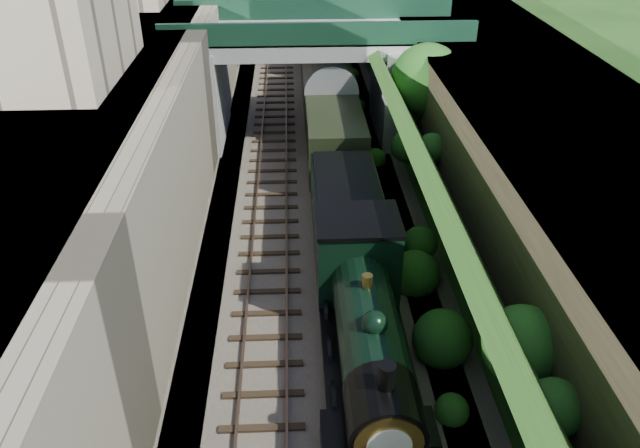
{
  "coord_description": "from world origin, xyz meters",
  "views": [
    {
      "loc": [
        -0.92,
        -10.43,
        14.43
      ],
      "look_at": [
        0.0,
        8.96,
        2.88
      ],
      "focal_mm": 35.0,
      "sensor_mm": 36.0,
      "label": 1
    }
  ],
  "objects_px": {
    "road_bridge": "(324,68)",
    "locomotive": "(366,326)",
    "tree": "(428,82)",
    "tender": "(346,215)"
  },
  "relations": [
    {
      "from": "road_bridge",
      "to": "tree",
      "type": "bearing_deg",
      "value": -41.44
    },
    {
      "from": "tree",
      "to": "tender",
      "type": "bearing_deg",
      "value": -120.93
    },
    {
      "from": "road_bridge",
      "to": "tree",
      "type": "relative_size",
      "value": 2.42
    },
    {
      "from": "tree",
      "to": "locomotive",
      "type": "xyz_separation_m",
      "value": [
        -4.71,
        -15.23,
        -2.75
      ]
    },
    {
      "from": "tree",
      "to": "tender",
      "type": "distance_m",
      "value": 9.66
    },
    {
      "from": "road_bridge",
      "to": "tender",
      "type": "bearing_deg",
      "value": -88.8
    },
    {
      "from": "tree",
      "to": "tender",
      "type": "xyz_separation_m",
      "value": [
        -4.71,
        -7.87,
        -3.03
      ]
    },
    {
      "from": "road_bridge",
      "to": "locomotive",
      "type": "xyz_separation_m",
      "value": [
        0.26,
        -19.62,
        -2.18
      ]
    },
    {
      "from": "road_bridge",
      "to": "locomotive",
      "type": "bearing_deg",
      "value": -89.25
    },
    {
      "from": "tree",
      "to": "tender",
      "type": "height_order",
      "value": "tree"
    }
  ]
}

